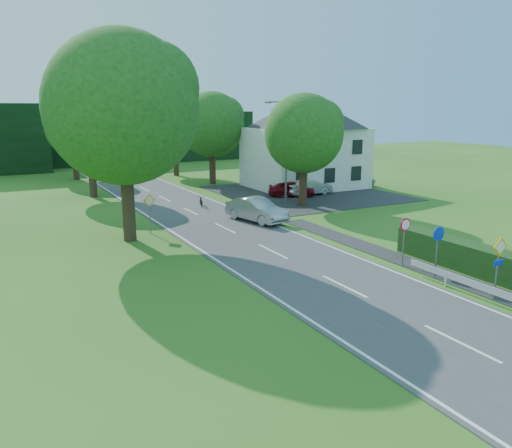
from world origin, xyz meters
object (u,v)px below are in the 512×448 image
parked_car_silver_a (308,187)px  parked_car_silver_b (350,179)px  streetlight (285,147)px  parked_car_red (291,189)px  moving_car (257,210)px  motorcycle (201,200)px  parasol (296,192)px

parked_car_silver_a → parked_car_silver_b: size_ratio=0.87×
streetlight → parked_car_red: (1.90, 1.92, -3.74)m
parked_car_silver_a → parked_car_silver_b: 6.73m
moving_car → motorcycle: bearing=86.3°
moving_car → parked_car_silver_b: 17.85m
moving_car → parked_car_silver_a: (8.93, 7.02, -0.05)m
streetlight → moving_car: 8.31m
parked_car_red → streetlight: bearing=163.9°
moving_car → motorcycle: (-1.23, 6.73, -0.34)m
motorcycle → parked_car_silver_b: 16.72m
streetlight → parasol: (0.81, -0.50, -3.59)m
parked_car_silver_a → motorcycle: bearing=90.2°
parked_car_silver_a → parasol: bearing=128.7°
parked_car_silver_b → streetlight: bearing=121.4°
parked_car_red → motorcycle: bearing=121.2°
parked_car_silver_a → parked_car_red: bearing=85.4°
parked_car_silver_a → parked_car_silver_b: bearing=-72.7°
parasol → parked_car_red: bearing=65.8°
motorcycle → parasol: (7.40, -2.03, 0.40)m
moving_car → parked_car_silver_b: (15.30, 9.20, -0.08)m
parked_car_silver_b → parasol: parasol is taller
streetlight → moving_car: streetlight is taller
parked_car_silver_b → parasol: 10.18m
motorcycle → streetlight: bearing=4.8°
parked_car_red → parasol: (-1.09, -2.42, 0.16)m
streetlight → parked_car_silver_b: 11.34m
parked_car_silver_a → parasol: 3.61m
streetlight → parked_car_silver_a: size_ratio=1.82×
motorcycle → parked_car_silver_b: bearing=26.3°
streetlight → parked_car_red: streetlight is taller
parked_car_silver_a → parasol: size_ratio=2.36×
parked_car_red → moving_car: bearing=163.0°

